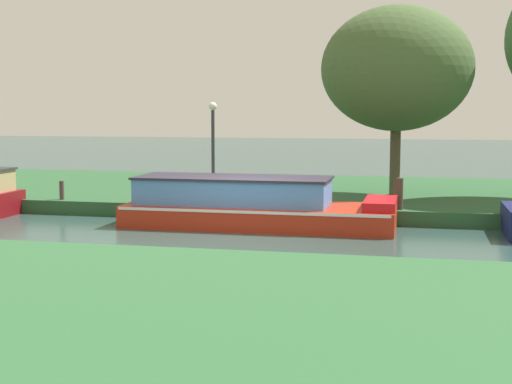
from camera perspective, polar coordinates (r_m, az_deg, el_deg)
The scene contains 8 objects.
ground_plane at distance 17.73m, azimuth -1.15°, elevation -3.31°, with size 120.00×120.00×0.00m, color #2C4844.
riverbank_far at distance 24.49m, azimuth 2.80°, elevation -0.13°, with size 72.00×10.00×0.40m, color #295530.
riverbank_near at distance 9.43m, azimuth -14.69°, elevation -11.08°, with size 72.00×10.00×0.40m, color #2D5F35.
red_narrowboat at distance 18.81m, azimuth -0.32°, elevation -1.05°, with size 6.97×2.32×1.29m.
willow_tree_left at distance 22.48m, azimuth 11.01°, elevation 9.49°, with size 4.55×4.06×5.73m.
lamp_post at distance 21.31m, azimuth -3.40°, elevation 4.26°, with size 0.24×0.24×2.84m.
mooring_post_near at distance 21.95m, azimuth -15.03°, elevation 0.14°, with size 0.14×0.14×0.55m, color #483932.
mooring_post_far at distance 19.42m, azimuth 11.23°, elevation -0.15°, with size 0.18×0.18×0.83m, color #42352D.
Camera 1 is at (4.21, -16.96, 3.01)m, focal length 50.87 mm.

